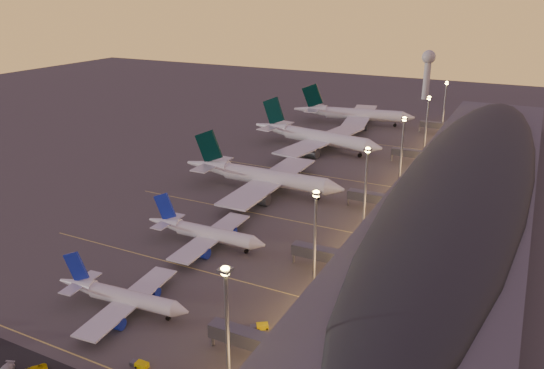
{
  "coord_description": "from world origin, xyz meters",
  "views": [
    {
      "loc": [
        77.93,
        -106.06,
        68.75
      ],
      "look_at": [
        2.0,
        45.0,
        7.0
      ],
      "focal_mm": 35.0,
      "sensor_mm": 36.0,
      "label": 1
    }
  ],
  "objects_px": {
    "airliner_narrow_north": "(205,233)",
    "airliner_wide_far": "(353,114)",
    "airliner_wide_mid": "(315,137)",
    "baggage_tug_b": "(260,327)",
    "radar_tower": "(428,66)",
    "baggage_tug_a": "(140,365)",
    "airliner_wide_near": "(261,177)",
    "airliner_narrow_south": "(122,297)"
  },
  "relations": [
    {
      "from": "airliner_narrow_north",
      "to": "airliner_wide_far",
      "type": "bearing_deg",
      "value": 91.87
    },
    {
      "from": "airliner_wide_mid",
      "to": "baggage_tug_b",
      "type": "distance_m",
      "value": 142.13
    },
    {
      "from": "radar_tower",
      "to": "baggage_tug_a",
      "type": "distance_m",
      "value": 302.78
    },
    {
      "from": "airliner_wide_far",
      "to": "baggage_tug_a",
      "type": "bearing_deg",
      "value": -92.02
    },
    {
      "from": "airliner_narrow_north",
      "to": "airliner_wide_near",
      "type": "distance_m",
      "value": 46.88
    },
    {
      "from": "airliner_wide_mid",
      "to": "baggage_tug_a",
      "type": "bearing_deg",
      "value": -70.23
    },
    {
      "from": "airliner_narrow_south",
      "to": "radar_tower",
      "type": "relative_size",
      "value": 1.08
    },
    {
      "from": "airliner_narrow_north",
      "to": "radar_tower",
      "type": "bearing_deg",
      "value": 85.93
    },
    {
      "from": "airliner_narrow_south",
      "to": "airliner_narrow_north",
      "type": "height_order",
      "value": "airliner_narrow_north"
    },
    {
      "from": "airliner_narrow_south",
      "to": "radar_tower",
      "type": "distance_m",
      "value": 288.67
    },
    {
      "from": "airliner_wide_mid",
      "to": "radar_tower",
      "type": "relative_size",
      "value": 2.09
    },
    {
      "from": "airliner_wide_far",
      "to": "airliner_wide_mid",
      "type": "bearing_deg",
      "value": -99.69
    },
    {
      "from": "radar_tower",
      "to": "baggage_tug_a",
      "type": "height_order",
      "value": "radar_tower"
    },
    {
      "from": "airliner_narrow_north",
      "to": "airliner_wide_mid",
      "type": "xyz_separation_m",
      "value": [
        -9.65,
        106.31,
        2.02
      ]
    },
    {
      "from": "baggage_tug_b",
      "to": "airliner_wide_near",
      "type": "bearing_deg",
      "value": 83.56
    },
    {
      "from": "airliner_wide_near",
      "to": "airliner_wide_far",
      "type": "distance_m",
      "value": 114.36
    },
    {
      "from": "baggage_tug_a",
      "to": "airliner_wide_far",
      "type": "bearing_deg",
      "value": 95.84
    },
    {
      "from": "airliner_narrow_north",
      "to": "radar_tower",
      "type": "relative_size",
      "value": 1.19
    },
    {
      "from": "radar_tower",
      "to": "baggage_tug_a",
      "type": "xyz_separation_m",
      "value": [
        6.92,
        -301.95,
        -21.36
      ]
    },
    {
      "from": "airliner_wide_far",
      "to": "radar_tower",
      "type": "relative_size",
      "value": 2.03
    },
    {
      "from": "airliner_narrow_south",
      "to": "airliner_wide_far",
      "type": "distance_m",
      "value": 197.59
    },
    {
      "from": "baggage_tug_a",
      "to": "radar_tower",
      "type": "bearing_deg",
      "value": 89.69
    },
    {
      "from": "radar_tower",
      "to": "baggage_tug_b",
      "type": "distance_m",
      "value": 282.14
    },
    {
      "from": "airliner_narrow_north",
      "to": "airliner_wide_near",
      "type": "height_order",
      "value": "airliner_wide_near"
    },
    {
      "from": "airliner_narrow_north",
      "to": "baggage_tug_b",
      "type": "height_order",
      "value": "airliner_narrow_north"
    },
    {
      "from": "airliner_wide_mid",
      "to": "baggage_tug_b",
      "type": "bearing_deg",
      "value": -62.69
    },
    {
      "from": "airliner_narrow_north",
      "to": "radar_tower",
      "type": "xyz_separation_m",
      "value": [
        11.3,
        251.4,
        18.3
      ]
    },
    {
      "from": "airliner_narrow_north",
      "to": "radar_tower",
      "type": "distance_m",
      "value": 252.31
    },
    {
      "from": "airliner_wide_near",
      "to": "baggage_tug_a",
      "type": "bearing_deg",
      "value": -76.2
    },
    {
      "from": "airliner_narrow_south",
      "to": "airliner_narrow_north",
      "type": "xyz_separation_m",
      "value": [
        -1.51,
        36.5,
        0.34
      ]
    },
    {
      "from": "airliner_wide_mid",
      "to": "airliner_wide_far",
      "type": "bearing_deg",
      "value": 99.49
    },
    {
      "from": "airliner_wide_mid",
      "to": "airliner_narrow_south",
      "type": "bearing_deg",
      "value": -75.84
    },
    {
      "from": "airliner_wide_far",
      "to": "baggage_tug_a",
      "type": "xyz_separation_m",
      "value": [
        27.69,
        -211.32,
        -4.95
      ]
    },
    {
      "from": "airliner_wide_near",
      "to": "airliner_wide_far",
      "type": "xyz_separation_m",
      "value": [
        -3.34,
        114.31,
        0.18
      ]
    },
    {
      "from": "airliner_narrow_south",
      "to": "airliner_narrow_north",
      "type": "bearing_deg",
      "value": 87.41
    },
    {
      "from": "airliner_narrow_south",
      "to": "airliner_narrow_north",
      "type": "relative_size",
      "value": 0.91
    },
    {
      "from": "airliner_wide_near",
      "to": "radar_tower",
      "type": "distance_m",
      "value": 206.35
    },
    {
      "from": "airliner_narrow_south",
      "to": "radar_tower",
      "type": "height_order",
      "value": "radar_tower"
    },
    {
      "from": "baggage_tug_b",
      "to": "airliner_wide_far",
      "type": "bearing_deg",
      "value": 68.68
    },
    {
      "from": "airliner_narrow_south",
      "to": "airliner_wide_near",
      "type": "distance_m",
      "value": 83.33
    },
    {
      "from": "airliner_wide_mid",
      "to": "baggage_tug_a",
      "type": "xyz_separation_m",
      "value": [
        27.88,
        -156.86,
        -5.09
      ]
    },
    {
      "from": "airliner_wide_mid",
      "to": "airliner_narrow_north",
      "type": "bearing_deg",
      "value": -75.12
    }
  ]
}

